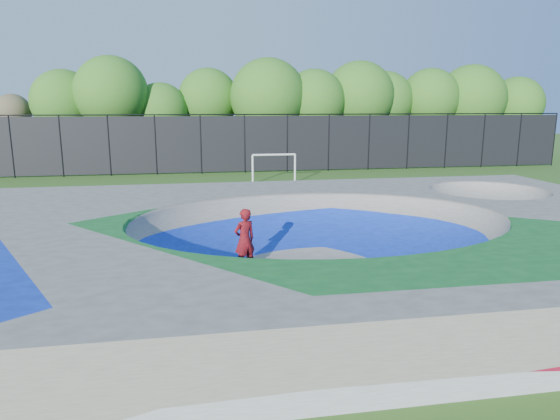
{
  "coord_description": "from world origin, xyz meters",
  "views": [
    {
      "loc": [
        -3.55,
        -13.57,
        4.66
      ],
      "look_at": [
        -0.66,
        3.0,
        1.1
      ],
      "focal_mm": 32.0,
      "sensor_mm": 36.0,
      "label": 1
    }
  ],
  "objects": [
    {
      "name": "treeline",
      "position": [
        3.22,
        26.14,
        5.0
      ],
      "size": [
        53.21,
        7.44,
        8.17
      ],
      "color": "#4E3327",
      "rests_on": "ground"
    },
    {
      "name": "skater",
      "position": [
        -2.19,
        0.06,
        0.9
      ],
      "size": [
        0.78,
        0.67,
        1.81
      ],
      "primitive_type": "imported",
      "rotation": [
        0.0,
        0.0,
        3.58
      ],
      "color": "red",
      "rests_on": "ground"
    },
    {
      "name": "skate_deck",
      "position": [
        0.0,
        0.0,
        0.75
      ],
      "size": [
        22.0,
        14.0,
        1.5
      ],
      "primitive_type": "cube",
      "color": "gray",
      "rests_on": "ground"
    },
    {
      "name": "ground",
      "position": [
        0.0,
        0.0,
        0.0
      ],
      "size": [
        120.0,
        120.0,
        0.0
      ],
      "primitive_type": "plane",
      "color": "#2F5618",
      "rests_on": "ground"
    },
    {
      "name": "soccer_goal",
      "position": [
        1.23,
        15.93,
        1.23
      ],
      "size": [
        2.7,
        0.12,
        1.78
      ],
      "color": "silver",
      "rests_on": "ground"
    },
    {
      "name": "fence",
      "position": [
        0.0,
        21.0,
        2.1
      ],
      "size": [
        48.09,
        0.09,
        4.04
      ],
      "color": "black",
      "rests_on": "ground"
    },
    {
      "name": "skateboard",
      "position": [
        -2.19,
        0.06,
        0.03
      ],
      "size": [
        0.81,
        0.45,
        0.05
      ],
      "primitive_type": "cube",
      "rotation": [
        0.0,
        0.0,
        0.32
      ],
      "color": "black",
      "rests_on": "ground"
    }
  ]
}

